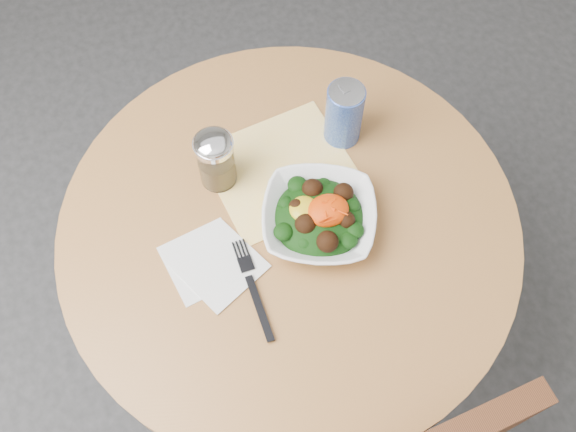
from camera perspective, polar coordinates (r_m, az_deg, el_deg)
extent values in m
plane|color=#2B2B2D|center=(1.94, 0.06, -10.79)|extent=(6.00, 6.00, 0.00)
cylinder|color=black|center=(1.93, 0.06, -10.66)|extent=(0.52, 0.52, 0.03)
cylinder|color=black|center=(1.60, 0.08, -7.06)|extent=(0.10, 0.10, 0.71)
cylinder|color=#C98C48|center=(1.26, 0.09, -0.99)|extent=(0.90, 0.90, 0.04)
cube|color=#FFB60D|center=(1.30, -0.55, 4.11)|extent=(0.30, 0.28, 0.00)
cube|color=silver|center=(1.22, -7.47, -3.98)|extent=(0.16, 0.16, 0.00)
cube|color=silver|center=(1.21, -6.05, -4.43)|extent=(0.18, 0.18, 0.00)
imported|color=white|center=(1.22, 2.76, -0.18)|extent=(0.29, 0.29, 0.05)
ellipsoid|color=black|center=(1.22, 2.75, -0.21)|extent=(0.18, 0.18, 0.06)
ellipsoid|color=gold|center=(1.20, 1.44, 0.64)|extent=(0.06, 0.06, 0.02)
ellipsoid|color=red|center=(1.19, 3.57, 0.52)|extent=(0.08, 0.07, 0.04)
cube|color=black|center=(1.17, -2.55, -8.19)|extent=(0.02, 0.13, 0.00)
cube|color=black|center=(1.21, -3.99, -3.65)|extent=(0.03, 0.07, 0.00)
cylinder|color=silver|center=(1.25, -6.38, 4.74)|extent=(0.07, 0.07, 0.11)
cylinder|color=olive|center=(1.27, -6.27, 4.15)|extent=(0.06, 0.06, 0.06)
cylinder|color=silver|center=(1.20, -6.67, 6.30)|extent=(0.08, 0.08, 0.01)
ellipsoid|color=silver|center=(1.20, -6.70, 6.47)|extent=(0.07, 0.07, 0.03)
cylinder|color=#0D2495|center=(1.30, 5.00, 8.98)|extent=(0.08, 0.08, 0.14)
cylinder|color=#B7B7BE|center=(1.24, 5.25, 10.95)|extent=(0.07, 0.07, 0.00)
cube|color=#B7B7BE|center=(1.25, 5.03, 11.32)|extent=(0.02, 0.02, 0.00)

